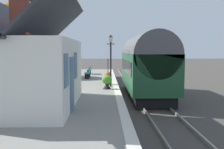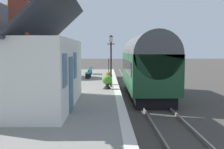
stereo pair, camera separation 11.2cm
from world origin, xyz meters
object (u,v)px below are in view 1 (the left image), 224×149
Objects in this scene: station_building at (33,69)px; bench_by_lamp at (90,69)px; station_sign_board at (108,63)px; planter_edge_near at (66,71)px; lamp_post_platform at (111,50)px; tree_far_right at (13,28)px; bench_near_building at (88,72)px; train at (146,65)px; planter_corner_building at (75,72)px; planter_bench_right at (108,78)px; planter_by_door at (107,82)px.

station_building reaches higher than bench_by_lamp.
planter_edge_near is at bearing 95.48° from station_sign_board.
lamp_post_platform is (-9.02, -1.86, 1.86)m from bench_by_lamp.
lamp_post_platform is at bearing -131.04° from tree_far_right.
tree_far_right is at bearing 71.51° from bench_near_building.
station_building is 13.25m from station_sign_board.
train reaches higher than planter_corner_building.
bench_by_lamp is at bearing 11.67° from lamp_post_platform.
planter_bench_right is at bearing -158.84° from bench_near_building.
planter_edge_near is (7.74, 3.57, 0.01)m from planter_by_door.
planter_by_door is at bearing 165.25° from lamp_post_platform.
train is at bearing -151.28° from bench_by_lamp.
planter_bench_right is (-7.93, -1.69, -0.00)m from bench_by_lamp.
train is at bearing -119.76° from tree_far_right.
station_sign_board is at bearing -14.23° from station_building.
planter_bench_right is (-4.13, -1.60, -0.00)m from bench_near_building.
tree_far_right reaches higher than planter_edge_near.
planter_edge_near reaches higher than bench_by_lamp.
planter_bench_right is at bearing 9.12° from lamp_post_platform.
planter_by_door reaches higher than planter_corner_building.
bench_near_building is 1.83× the size of planter_corner_building.
tree_far_right is (7.52, 8.63, 1.97)m from lamp_post_platform.
lamp_post_platform is (-6.78, -3.82, 1.88)m from planter_edge_near.
planter_edge_near is at bearing 2.11° from station_building.
tree_far_right is (-1.50, 6.77, 3.83)m from bench_by_lamp.
bench_by_lamp is 1.83× the size of planter_corner_building.
bench_near_building is at bearing 21.16° from planter_bench_right.
station_building is at bearing 171.74° from bench_near_building.
tree_far_right is at bearing 52.77° from planter_bench_right.
bench_near_building and bench_by_lamp have the same top height.
bench_near_building is 4.43m from planter_bench_right.
lamp_post_platform is at bearing -179.15° from station_sign_board.
train is 5.88m from bench_near_building.
lamp_post_platform reaches higher than bench_near_building.
bench_by_lamp is 0.19× the size of tree_far_right.
planter_bench_right is 2.17m from lamp_post_platform.
bench_by_lamp is at bearing 43.07° from station_sign_board.
planter_by_door is 8.52m from planter_edge_near.
planter_by_door is 12.53m from tree_far_right.
planter_edge_near is (5.69, 3.65, -0.02)m from planter_bench_right.
lamp_post_platform is (-5.81, -2.98, 1.90)m from planter_corner_building.
station_sign_board is 9.09m from tree_far_right.
planter_by_door is at bearing 177.86° from planter_bench_right.
bench_by_lamp is at bearing 28.72° from train.
lamp_post_platform is at bearing 116.31° from train.
bench_near_building is at bearing 138.92° from station_sign_board.
train is 9.92× the size of planter_by_door.
planter_edge_near is 6.21m from tree_far_right.
bench_near_building is 1.58× the size of planter_edge_near.
station_building is 4.38× the size of station_sign_board.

